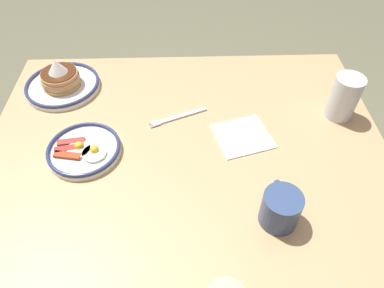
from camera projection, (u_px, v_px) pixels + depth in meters
name	position (u px, v px, depth m)	size (l,w,h in m)	color
ground_plane	(188.00, 262.00, 1.53)	(6.00, 6.00, 0.00)	#68674E
dining_table	(187.00, 172.00, 1.07)	(1.13, 0.89, 0.74)	tan
plate_near_main	(62.00, 82.00, 1.15)	(0.24, 0.24, 0.11)	white
plate_center_pancakes	(84.00, 150.00, 0.96)	(0.20, 0.20, 0.04)	white
coffee_mug	(280.00, 208.00, 0.80)	(0.09, 0.12, 0.09)	#334772
drinking_glass	(343.00, 99.00, 1.03)	(0.08, 0.08, 0.14)	silver
paper_napkin	(243.00, 136.00, 1.01)	(0.15, 0.14, 0.00)	white
fork_near	(178.00, 117.00, 1.07)	(0.18, 0.09, 0.01)	silver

